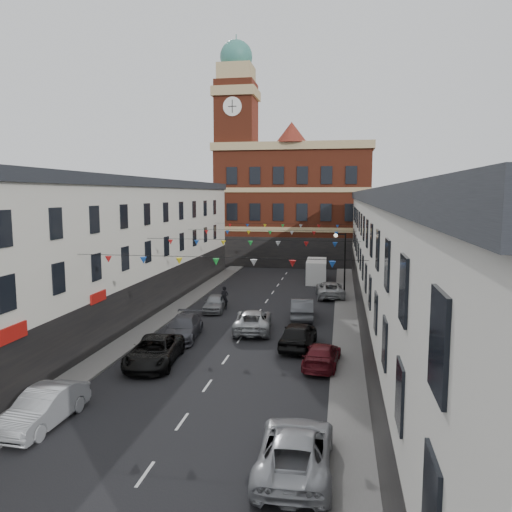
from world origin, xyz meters
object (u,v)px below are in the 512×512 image
Objects in this scene: car_right_c at (322,355)px; white_van at (316,271)px; street_lamp at (342,257)px; car_right_f at (330,289)px; car_left_b at (44,408)px; car_right_b at (295,450)px; car_left_c at (154,351)px; car_right_d at (298,335)px; car_right_e at (302,309)px; car_left_e at (215,303)px; car_left_d at (183,328)px; pedestrian at (224,298)px; moving_car at (253,320)px.

white_van is at bearing -81.58° from car_right_c.
street_lamp reaches higher than car_right_f.
car_left_b is 0.84× the size of car_right_b.
car_left_c is at bearing 79.83° from car_left_b.
car_right_d is at bearing 54.84° from car_left_b.
car_right_e is (-0.32, 7.32, -0.03)m from car_right_d.
street_lamp is 29.96m from car_left_b.
white_van is at bearing -83.79° from car_right_f.
car_left_c is 1.36× the size of car_left_e.
car_left_d is 2.63× the size of pedestrian.
moving_car reaches higher than car_right_c.
car_right_b is 1.22× the size of car_right_c.
car_right_b reaches higher than car_right_c.
car_right_d reaches higher than car_right_e.
moving_car is at bearing -100.87° from white_van.
car_right_d reaches higher than car_right_c.
car_right_b is at bearing -6.59° from car_left_b.
car_left_b is 0.85× the size of white_van.
car_left_c is at bearing -106.62° from white_van.
car_right_d is 7.33m from car_right_e.
street_lamp is 1.30× the size of car_left_b.
street_lamp is 15.56m from car_right_d.
car_right_b is at bearing -73.36° from car_left_e.
car_left_c is (1.75, 7.81, -0.01)m from car_left_b.
moving_car is at bearing -38.83° from car_right_d.
car_right_f is at bearing 59.77° from car_left_c.
car_right_d reaches higher than car_left_d.
car_right_f is 13.50m from moving_car.
car_left_e is 1.05m from pedestrian.
street_lamp is 1.11× the size of white_van.
car_right_f is at bearing 53.04° from car_left_d.
street_lamp is 1.12× the size of moving_car.
car_right_f is at bearing 71.02° from car_left_b.
moving_car is (-3.12, -4.06, -0.04)m from car_right_e.
car_left_b is at bearing 62.63° from moving_car.
car_right_c is 18.98m from car_right_f.
white_van is (7.61, 28.10, 0.45)m from car_left_c.
car_left_c is at bearing 53.88° from car_right_e.
street_lamp is 29.13m from car_right_b.
moving_car is (5.98, 15.49, -0.01)m from car_left_b.
car_right_e is at bearing -86.99° from car_right_b.
car_right_d reaches higher than car_right_f.
street_lamp reaches higher than car_right_b.
car_left_d is at bearing 38.12° from car_right_e.
car_right_e is at bearing -92.38° from white_van.
car_right_f is at bearing -85.07° from car_right_c.
car_left_b is 0.91× the size of car_left_d.
street_lamp is 1.19× the size of car_left_d.
car_right_b is at bearing -65.75° from pedestrian.
white_van reaches higher than car_right_b.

